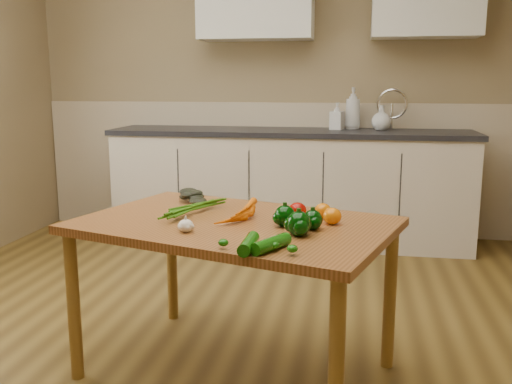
{
  "coord_description": "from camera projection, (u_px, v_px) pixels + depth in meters",
  "views": [
    {
      "loc": [
        0.71,
        -2.3,
        1.28
      ],
      "look_at": [
        0.26,
        0.25,
        0.77
      ],
      "focal_mm": 40.0,
      "sensor_mm": 36.0,
      "label": 1
    }
  ],
  "objects": [
    {
      "name": "tomato_c",
      "position": [
        332.0,
        216.0,
        2.36
      ],
      "size": [
        0.08,
        0.08,
        0.07
      ],
      "primitive_type": "ellipsoid",
      "color": "#DE6805",
      "rests_on": "table"
    },
    {
      "name": "counter_run",
      "position": [
        292.0,
        185.0,
        4.58
      ],
      "size": [
        2.84,
        0.64,
        1.14
      ],
      "color": "beige",
      "rests_on": "ground"
    },
    {
      "name": "table",
      "position": [
        234.0,
        239.0,
        2.43
      ],
      "size": [
        1.48,
        1.17,
        0.69
      ],
      "rotation": [
        0.0,
        0.0,
        -0.3
      ],
      "color": "brown",
      "rests_on": "ground"
    },
    {
      "name": "zucchini_a",
      "position": [
        271.0,
        244.0,
        1.99
      ],
      "size": [
        0.13,
        0.18,
        0.05
      ],
      "primitive_type": "cylinder",
      "rotation": [
        1.57,
        0.0,
        -0.51
      ],
      "color": "#0E4C08",
      "rests_on": "table"
    },
    {
      "name": "room",
      "position": [
        195.0,
        88.0,
        2.52
      ],
      "size": [
        4.04,
        5.04,
        2.64
      ],
      "color": "brown",
      "rests_on": "ground"
    },
    {
      "name": "pepper_c",
      "position": [
        299.0,
        224.0,
        2.18
      ],
      "size": [
        0.09,
        0.09,
        0.09
      ],
      "primitive_type": "sphere",
      "color": "black",
      "rests_on": "table"
    },
    {
      "name": "carrot_bunch",
      "position": [
        226.0,
        211.0,
        2.47
      ],
      "size": [
        0.28,
        0.25,
        0.06
      ],
      "primitive_type": null,
      "rotation": [
        0.0,
        0.0,
        -0.3
      ],
      "color": "orange",
      "rests_on": "table"
    },
    {
      "name": "soap_bottle_a",
      "position": [
        353.0,
        108.0,
        4.54
      ],
      "size": [
        0.13,
        0.14,
        0.33
      ],
      "primitive_type": "imported",
      "rotation": [
        0.0,
        0.0,
        0.06
      ],
      "color": "silver",
      "rests_on": "counter_run"
    },
    {
      "name": "soap_bottle_c",
      "position": [
        381.0,
        118.0,
        4.44
      ],
      "size": [
        0.21,
        0.21,
        0.19
      ],
      "primitive_type": "imported",
      "rotation": [
        0.0,
        0.0,
        2.32
      ],
      "color": "silver",
      "rests_on": "counter_run"
    },
    {
      "name": "leafy_greens",
      "position": [
        191.0,
        193.0,
        2.78
      ],
      "size": [
        0.18,
        0.17,
        0.09
      ],
      "primitive_type": null,
      "color": "black",
      "rests_on": "table"
    },
    {
      "name": "garlic_bulb",
      "position": [
        186.0,
        226.0,
        2.24
      ],
      "size": [
        0.06,
        0.06,
        0.05
      ],
      "primitive_type": "ellipsoid",
      "color": "white",
      "rests_on": "table"
    },
    {
      "name": "tomato_a",
      "position": [
        297.0,
        211.0,
        2.45
      ],
      "size": [
        0.08,
        0.08,
        0.07
      ],
      "primitive_type": "ellipsoid",
      "color": "#940902",
      "rests_on": "table"
    },
    {
      "name": "pepper_a",
      "position": [
        285.0,
        216.0,
        2.32
      ],
      "size": [
        0.09,
        0.09,
        0.09
      ],
      "primitive_type": "sphere",
      "color": "black",
      "rests_on": "table"
    },
    {
      "name": "pepper_b",
      "position": [
        313.0,
        220.0,
        2.27
      ],
      "size": [
        0.08,
        0.08,
        0.08
      ],
      "primitive_type": "sphere",
      "color": "black",
      "rests_on": "table"
    },
    {
      "name": "zucchini_b",
      "position": [
        249.0,
        244.0,
        2.0
      ],
      "size": [
        0.05,
        0.18,
        0.05
      ],
      "primitive_type": "cylinder",
      "rotation": [
        1.57,
        0.0,
        -0.01
      ],
      "color": "#0E4C08",
      "rests_on": "table"
    },
    {
      "name": "tomato_b",
      "position": [
        323.0,
        211.0,
        2.47
      ],
      "size": [
        0.07,
        0.07,
        0.07
      ],
      "primitive_type": "ellipsoid",
      "color": "#DE6805",
      "rests_on": "table"
    },
    {
      "name": "soap_bottle_b",
      "position": [
        337.0,
        116.0,
        4.49
      ],
      "size": [
        0.12,
        0.12,
        0.21
      ],
      "primitive_type": "imported",
      "rotation": [
        0.0,
        0.0,
        2.85
      ],
      "color": "silver",
      "rests_on": "counter_run"
    }
  ]
}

